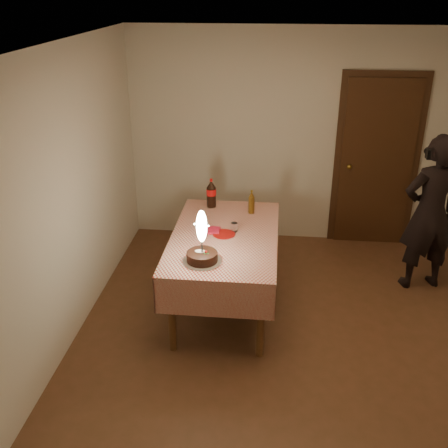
# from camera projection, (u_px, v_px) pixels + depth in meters

# --- Properties ---
(ground) EXTENTS (4.00, 4.50, 0.01)m
(ground) POSITION_uv_depth(u_px,v_px,m) (290.00, 343.00, 4.83)
(ground) COLOR brown
(ground) RESTS_ON ground
(room_shell) EXTENTS (4.04, 4.54, 2.62)m
(room_shell) POSITION_uv_depth(u_px,v_px,m) (305.00, 170.00, 4.19)
(room_shell) COLOR beige
(room_shell) RESTS_ON ground
(dining_table) EXTENTS (1.02, 1.72, 0.81)m
(dining_table) POSITION_uv_depth(u_px,v_px,m) (225.00, 245.00, 5.08)
(dining_table) COLOR brown
(dining_table) RESTS_ON ground
(birthday_cake) EXTENTS (0.34, 0.34, 0.48)m
(birthday_cake) POSITION_uv_depth(u_px,v_px,m) (202.00, 249.00, 4.52)
(birthday_cake) COLOR white
(birthday_cake) RESTS_ON dining_table
(red_plate) EXTENTS (0.22, 0.22, 0.01)m
(red_plate) POSITION_uv_depth(u_px,v_px,m) (224.00, 234.00, 5.05)
(red_plate) COLOR #A60E0B
(red_plate) RESTS_ON dining_table
(red_cup) EXTENTS (0.08, 0.08, 0.10)m
(red_cup) POSITION_uv_depth(u_px,v_px,m) (200.00, 223.00, 5.17)
(red_cup) COLOR red
(red_cup) RESTS_ON dining_table
(clear_cup) EXTENTS (0.07, 0.07, 0.09)m
(clear_cup) POSITION_uv_depth(u_px,v_px,m) (234.00, 227.00, 5.09)
(clear_cup) COLOR white
(clear_cup) RESTS_ON dining_table
(napkin_stack) EXTENTS (0.15, 0.15, 0.02)m
(napkin_stack) POSITION_uv_depth(u_px,v_px,m) (212.00, 230.00, 5.11)
(napkin_stack) COLOR red
(napkin_stack) RESTS_ON dining_table
(cola_bottle) EXTENTS (0.10, 0.10, 0.32)m
(cola_bottle) POSITION_uv_depth(u_px,v_px,m) (211.00, 193.00, 5.61)
(cola_bottle) COLOR black
(cola_bottle) RESTS_ON dining_table
(amber_bottle_right) EXTENTS (0.06, 0.06, 0.25)m
(amber_bottle_right) POSITION_uv_depth(u_px,v_px,m) (251.00, 203.00, 5.47)
(amber_bottle_right) COLOR #52340E
(amber_bottle_right) RESTS_ON dining_table
(photographer) EXTENTS (0.70, 0.55, 1.69)m
(photographer) POSITION_uv_depth(u_px,v_px,m) (430.00, 214.00, 5.41)
(photographer) COLOR black
(photographer) RESTS_ON ground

